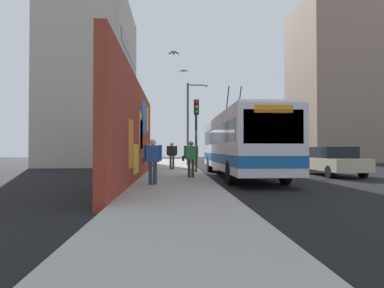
{
  "coord_description": "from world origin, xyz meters",
  "views": [
    {
      "loc": [
        -18.22,
        1.7,
        1.45
      ],
      "look_at": [
        1.76,
        0.46,
        1.78
      ],
      "focal_mm": 29.43,
      "sensor_mm": 36.0,
      "label": 1
    }
  ],
  "objects_px": {
    "city_bus": "(239,143)",
    "traffic_light": "(196,123)",
    "pedestrian_midblock": "(172,153)",
    "parked_car_dark_gray": "(265,156)",
    "pedestrian_near_wall": "(153,158)",
    "pedestrian_at_curb": "(191,156)",
    "street_lamp": "(190,118)",
    "parked_car_navy": "(288,157)",
    "parked_car_red": "(249,155)",
    "parked_car_champagne": "(330,160)"
  },
  "relations": [
    {
      "from": "pedestrian_at_curb",
      "to": "street_lamp",
      "type": "xyz_separation_m",
      "value": [
        11.16,
        -0.6,
        2.88
      ]
    },
    {
      "from": "city_bus",
      "to": "parked_car_dark_gray",
      "type": "height_order",
      "value": "city_bus"
    },
    {
      "from": "street_lamp",
      "to": "pedestrian_at_curb",
      "type": "bearing_deg",
      "value": 176.93
    },
    {
      "from": "pedestrian_near_wall",
      "to": "parked_car_red",
      "type": "bearing_deg",
      "value": -21.76
    },
    {
      "from": "pedestrian_near_wall",
      "to": "pedestrian_midblock",
      "type": "relative_size",
      "value": 0.96
    },
    {
      "from": "traffic_light",
      "to": "pedestrian_at_curb",
      "type": "bearing_deg",
      "value": 171.26
    },
    {
      "from": "pedestrian_at_curb",
      "to": "street_lamp",
      "type": "relative_size",
      "value": 0.25
    },
    {
      "from": "parked_car_dark_gray",
      "to": "street_lamp",
      "type": "distance_m",
      "value": 8.63
    },
    {
      "from": "pedestrian_midblock",
      "to": "traffic_light",
      "type": "distance_m",
      "value": 3.58
    },
    {
      "from": "parked_car_champagne",
      "to": "pedestrian_at_curb",
      "type": "bearing_deg",
      "value": 106.58
    },
    {
      "from": "parked_car_dark_gray",
      "to": "parked_car_navy",
      "type": "bearing_deg",
      "value": 180.0
    },
    {
      "from": "parked_car_champagne",
      "to": "parked_car_navy",
      "type": "relative_size",
      "value": 1.2
    },
    {
      "from": "city_bus",
      "to": "parked_car_dark_gray",
      "type": "distance_m",
      "value": 13.86
    },
    {
      "from": "city_bus",
      "to": "parked_car_navy",
      "type": "relative_size",
      "value": 2.76
    },
    {
      "from": "city_bus",
      "to": "street_lamp",
      "type": "distance_m",
      "value": 9.87
    },
    {
      "from": "parked_car_navy",
      "to": "pedestrian_at_curb",
      "type": "distance_m",
      "value": 11.69
    },
    {
      "from": "city_bus",
      "to": "traffic_light",
      "type": "relative_size",
      "value": 2.74
    },
    {
      "from": "pedestrian_midblock",
      "to": "parked_car_navy",
      "type": "bearing_deg",
      "value": -73.55
    },
    {
      "from": "pedestrian_midblock",
      "to": "parked_car_dark_gray",
      "type": "bearing_deg",
      "value": -45.81
    },
    {
      "from": "city_bus",
      "to": "parked_car_champagne",
      "type": "bearing_deg",
      "value": -83.61
    },
    {
      "from": "parked_car_navy",
      "to": "parked_car_dark_gray",
      "type": "relative_size",
      "value": 0.85
    },
    {
      "from": "city_bus",
      "to": "pedestrian_at_curb",
      "type": "xyz_separation_m",
      "value": [
        -1.76,
        2.65,
        -0.66
      ]
    },
    {
      "from": "pedestrian_midblock",
      "to": "traffic_light",
      "type": "bearing_deg",
      "value": -153.56
    },
    {
      "from": "pedestrian_near_wall",
      "to": "pedestrian_midblock",
      "type": "height_order",
      "value": "pedestrian_midblock"
    },
    {
      "from": "traffic_light",
      "to": "pedestrian_near_wall",
      "type": "bearing_deg",
      "value": 161.42
    },
    {
      "from": "traffic_light",
      "to": "street_lamp",
      "type": "relative_size",
      "value": 0.61
    },
    {
      "from": "city_bus",
      "to": "parked_car_red",
      "type": "xyz_separation_m",
      "value": [
        18.96,
        -5.2,
        -0.96
      ]
    },
    {
      "from": "pedestrian_at_curb",
      "to": "street_lamp",
      "type": "height_order",
      "value": "street_lamp"
    },
    {
      "from": "parked_car_navy",
      "to": "traffic_light",
      "type": "relative_size",
      "value": 0.99
    },
    {
      "from": "parked_car_navy",
      "to": "street_lamp",
      "type": "xyz_separation_m",
      "value": [
        2.5,
        7.26,
        3.18
      ]
    },
    {
      "from": "parked_car_champagne",
      "to": "pedestrian_midblock",
      "type": "xyz_separation_m",
      "value": [
        3.74,
        8.74,
        0.35
      ]
    },
    {
      "from": "city_bus",
      "to": "pedestrian_at_curb",
      "type": "distance_m",
      "value": 3.25
    },
    {
      "from": "city_bus",
      "to": "traffic_light",
      "type": "distance_m",
      "value": 2.87
    },
    {
      "from": "street_lamp",
      "to": "traffic_light",
      "type": "bearing_deg",
      "value": 179.33
    },
    {
      "from": "parked_car_navy",
      "to": "street_lamp",
      "type": "height_order",
      "value": "street_lamp"
    },
    {
      "from": "parked_car_dark_gray",
      "to": "parked_car_champagne",
      "type": "bearing_deg",
      "value": 180.0
    },
    {
      "from": "city_bus",
      "to": "street_lamp",
      "type": "height_order",
      "value": "street_lamp"
    },
    {
      "from": "parked_car_navy",
      "to": "pedestrian_midblock",
      "type": "distance_m",
      "value": 9.12
    },
    {
      "from": "city_bus",
      "to": "traffic_light",
      "type": "bearing_deg",
      "value": 54.62
    },
    {
      "from": "parked_car_red",
      "to": "traffic_light",
      "type": "height_order",
      "value": "traffic_light"
    },
    {
      "from": "parked_car_dark_gray",
      "to": "pedestrian_midblock",
      "type": "xyz_separation_m",
      "value": [
        -8.49,
        8.74,
        0.35
      ]
    },
    {
      "from": "parked_car_champagne",
      "to": "street_lamp",
      "type": "bearing_deg",
      "value": 39.46
    },
    {
      "from": "parked_car_dark_gray",
      "to": "traffic_light",
      "type": "height_order",
      "value": "traffic_light"
    },
    {
      "from": "city_bus",
      "to": "parked_car_champagne",
      "type": "height_order",
      "value": "city_bus"
    },
    {
      "from": "parked_car_dark_gray",
      "to": "traffic_light",
      "type": "bearing_deg",
      "value": 146.93
    },
    {
      "from": "parked_car_champagne",
      "to": "parked_car_dark_gray",
      "type": "height_order",
      "value": "same"
    },
    {
      "from": "pedestrian_near_wall",
      "to": "pedestrian_midblock",
      "type": "distance_m",
      "value": 9.03
    },
    {
      "from": "parked_car_red",
      "to": "pedestrian_at_curb",
      "type": "relative_size",
      "value": 2.77
    },
    {
      "from": "parked_car_red",
      "to": "parked_car_champagne",
      "type": "bearing_deg",
      "value": 180.0
    },
    {
      "from": "city_bus",
      "to": "pedestrian_near_wall",
      "type": "bearing_deg",
      "value": 137.85
    }
  ]
}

